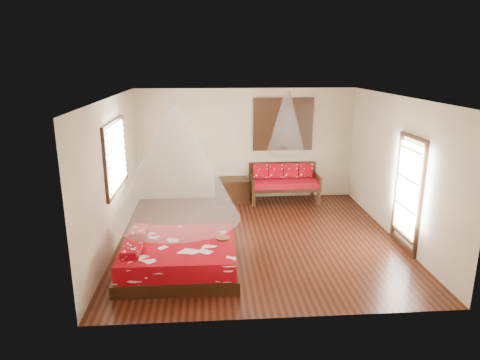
{
  "coord_description": "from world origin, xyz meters",
  "views": [
    {
      "loc": [
        -0.94,
        -7.9,
        3.45
      ],
      "look_at": [
        -0.33,
        0.29,
        1.15
      ],
      "focal_mm": 32.0,
      "sensor_mm": 36.0,
      "label": 1
    }
  ],
  "objects": [
    {
      "name": "room",
      "position": [
        0.0,
        0.0,
        1.4
      ],
      "size": [
        5.54,
        5.54,
        2.84
      ],
      "color": "black",
      "rests_on": "ground"
    },
    {
      "name": "bed",
      "position": [
        -1.5,
        -1.23,
        0.25
      ],
      "size": [
        1.97,
        1.79,
        0.63
      ],
      "rotation": [
        0.0,
        0.0,
        -0.01
      ],
      "color": "black",
      "rests_on": "floor"
    },
    {
      "name": "daybed",
      "position": [
        0.93,
        2.38,
        0.52
      ],
      "size": [
        1.73,
        0.77,
        0.94
      ],
      "color": "black",
      "rests_on": "floor"
    },
    {
      "name": "storage_chest",
      "position": [
        -0.38,
        2.45,
        0.29
      ],
      "size": [
        0.89,
        0.68,
        0.58
      ],
      "rotation": [
        0.0,
        0.0,
        0.09
      ],
      "color": "black",
      "rests_on": "floor"
    },
    {
      "name": "shutter_panel",
      "position": [
        0.93,
        2.72,
        1.9
      ],
      "size": [
        1.52,
        0.06,
        1.32
      ],
      "color": "black",
      "rests_on": "wall_back"
    },
    {
      "name": "window_left",
      "position": [
        -2.71,
        0.2,
        1.7
      ],
      "size": [
        0.1,
        1.74,
        1.34
      ],
      "color": "black",
      "rests_on": "wall_left"
    },
    {
      "name": "glazed_door",
      "position": [
        2.72,
        -0.6,
        1.07
      ],
      "size": [
        0.08,
        1.02,
        2.16
      ],
      "color": "black",
      "rests_on": "floor"
    },
    {
      "name": "wine_tray",
      "position": [
        -0.73,
        -1.11,
        0.55
      ],
      "size": [
        0.25,
        0.25,
        0.2
      ],
      "rotation": [
        0.0,
        0.0,
        -0.25
      ],
      "color": "brown",
      "rests_on": "bed"
    },
    {
      "name": "mosquito_net_main",
      "position": [
        -1.48,
        -1.23,
        1.85
      ],
      "size": [
        2.07,
        2.07,
        1.8
      ],
      "primitive_type": "cone",
      "color": "white",
      "rests_on": "ceiling"
    },
    {
      "name": "mosquito_net_daybed",
      "position": [
        0.93,
        2.25,
        2.0
      ],
      "size": [
        0.95,
        0.95,
        1.5
      ],
      "primitive_type": "cone",
      "color": "white",
      "rests_on": "ceiling"
    }
  ]
}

